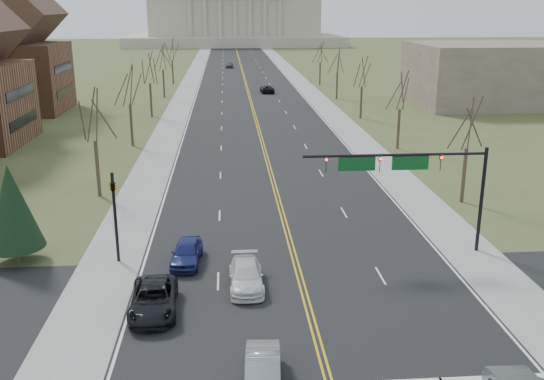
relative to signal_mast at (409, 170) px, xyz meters
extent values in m
plane|color=#495128|center=(-7.45, -13.50, -5.76)|extent=(600.00, 600.00, 0.00)
cube|color=black|center=(-7.45, 96.50, -5.76)|extent=(20.00, 380.00, 0.01)
cube|color=black|center=(-7.45, -7.50, -5.76)|extent=(120.00, 14.00, 0.01)
cube|color=gray|center=(-19.45, 96.50, -5.75)|extent=(4.00, 380.00, 0.03)
cube|color=gray|center=(4.55, 96.50, -5.75)|extent=(4.00, 380.00, 0.03)
cube|color=gold|center=(-7.45, 96.50, -5.75)|extent=(0.42, 380.00, 0.01)
cube|color=silver|center=(-17.25, 96.50, -5.75)|extent=(0.15, 380.00, 0.01)
cube|color=silver|center=(2.35, 96.50, -5.75)|extent=(0.15, 380.00, 0.01)
cube|color=#B8B099|center=(-7.45, 236.50, -3.76)|extent=(90.00, 60.00, 4.00)
cube|color=#B8B099|center=(-7.45, 236.50, 6.24)|extent=(70.00, 40.00, 16.00)
cylinder|color=black|center=(5.05, 0.00, -2.16)|extent=(0.24, 0.24, 7.20)
cylinder|color=black|center=(-0.95, 0.00, 1.04)|extent=(12.00, 0.18, 0.18)
imported|color=black|center=(2.05, 0.00, 0.49)|extent=(0.35, 0.40, 1.10)
sphere|color=#FF0C0C|center=(2.05, -0.15, 0.84)|extent=(0.18, 0.18, 0.18)
imported|color=black|center=(-1.95, 0.00, 0.49)|extent=(0.35, 0.40, 1.10)
sphere|color=#FF0C0C|center=(-1.95, -0.15, 0.84)|extent=(0.18, 0.18, 0.18)
imported|color=black|center=(-5.45, 0.00, 0.49)|extent=(0.35, 0.40, 1.10)
sphere|color=#FF0C0C|center=(-5.45, -0.15, 0.84)|extent=(0.18, 0.18, 0.18)
cube|color=#0C4C1E|center=(0.05, 0.00, 0.49)|extent=(2.40, 0.12, 0.90)
cube|color=#0C4C1E|center=(-3.45, 0.00, 0.49)|extent=(2.40, 0.12, 0.90)
cylinder|color=black|center=(-18.95, 0.00, -2.76)|extent=(0.20, 0.20, 6.00)
imported|color=black|center=(-18.95, 0.00, -0.56)|extent=(0.32, 0.36, 0.99)
cylinder|color=#35271F|center=(8.05, 10.50, -3.42)|extent=(0.32, 0.32, 4.68)
cylinder|color=#35271F|center=(-22.95, 14.50, -3.29)|extent=(0.32, 0.32, 4.95)
cylinder|color=#35271F|center=(8.05, 30.50, -3.42)|extent=(0.32, 0.32, 4.68)
cylinder|color=#35271F|center=(-22.95, 34.50, -3.29)|extent=(0.32, 0.32, 4.95)
cylinder|color=#35271F|center=(8.05, 50.50, -3.42)|extent=(0.32, 0.32, 4.68)
cylinder|color=#35271F|center=(-22.95, 54.50, -3.29)|extent=(0.32, 0.32, 4.95)
cylinder|color=#35271F|center=(8.05, 70.50, -3.42)|extent=(0.32, 0.32, 4.68)
cylinder|color=#35271F|center=(-22.95, 74.50, -3.29)|extent=(0.32, 0.32, 4.95)
cylinder|color=#35271F|center=(8.05, 90.50, -3.42)|extent=(0.32, 0.32, 4.68)
cylinder|color=#35271F|center=(-22.95, 94.50, -3.29)|extent=(0.32, 0.32, 4.95)
cylinder|color=#35271F|center=(-25.45, 0.50, -5.26)|extent=(0.36, 0.36, 1.00)
cone|color=black|center=(-25.45, 0.50, -2.01)|extent=(3.64, 3.64, 5.50)
cube|color=black|center=(-35.90, 36.50, -2.91)|extent=(0.10, 9.80, 1.20)
cube|color=black|center=(-35.90, 36.50, 0.41)|extent=(0.10, 9.80, 1.20)
cube|color=brown|center=(-45.45, 60.50, -0.51)|extent=(17.00, 14.00, 10.50)
cube|color=#473223|center=(-45.45, 60.50, 8.99)|extent=(17.00, 14.28, 17.00)
cube|color=black|center=(-36.90, 60.50, -2.61)|extent=(0.10, 9.80, 1.20)
cube|color=black|center=(-36.90, 60.50, 1.06)|extent=(0.10, 9.80, 1.20)
cube|color=brown|center=(32.55, 62.50, -0.76)|extent=(25.00, 20.00, 10.00)
imported|color=gray|center=(-10.39, -14.26, -5.03)|extent=(1.79, 4.45, 1.44)
imported|color=black|center=(-15.88, -7.07, -5.01)|extent=(2.68, 5.44, 1.49)
imported|color=silver|center=(-10.77, -4.41, -5.05)|extent=(2.02, 4.87, 1.41)
imported|color=navy|center=(-14.47, -0.68, -4.99)|extent=(2.11, 4.56, 1.51)
imported|color=black|center=(-3.87, 79.48, -5.04)|extent=(2.65, 5.26, 1.43)
imported|color=#575960|center=(-10.66, 129.15, -4.95)|extent=(2.13, 4.80, 1.61)
camera|label=1|loc=(-11.71, -37.08, 10.20)|focal=40.00mm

